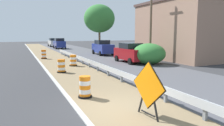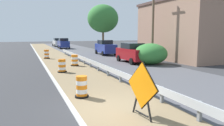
# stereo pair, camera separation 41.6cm
# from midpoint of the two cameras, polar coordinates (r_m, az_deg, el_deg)

# --- Properties ---
(ground_plane) EXTENTS (160.00, 160.00, 0.00)m
(ground_plane) POSITION_cam_midpoint_polar(r_m,az_deg,el_deg) (8.33, 0.43, -12.44)
(ground_plane) COLOR #333335
(median_dirt_strip) EXTENTS (3.76, 120.00, 0.01)m
(median_dirt_strip) POSITION_cam_midpoint_polar(r_m,az_deg,el_deg) (8.60, 4.70, -11.77)
(median_dirt_strip) COLOR #7F6B4C
(median_dirt_strip) RESTS_ON ground
(far_lane_asphalt) EXTENTS (7.13, 120.00, 0.00)m
(far_lane_asphalt) POSITION_cam_midpoint_polar(r_m,az_deg,el_deg) (12.01, 28.66, -7.03)
(far_lane_asphalt) COLOR #4C4C51
(far_lane_asphalt) RESTS_ON ground
(curb_near_edge) EXTENTS (0.20, 120.00, 0.11)m
(curb_near_edge) POSITION_cam_midpoint_polar(r_m,az_deg,el_deg) (7.94, -8.48, -13.53)
(curb_near_edge) COLOR #ADADA8
(curb_near_edge) RESTS_ON ground
(guardrail_median) EXTENTS (0.18, 47.96, 0.71)m
(guardrail_median) POSITION_cam_midpoint_polar(r_m,az_deg,el_deg) (9.18, 14.39, -7.37)
(guardrail_median) COLOR #ADB2B7
(guardrail_median) RESTS_ON ground
(warning_sign_diamond) EXTENTS (0.22, 1.70, 2.00)m
(warning_sign_diamond) POSITION_cam_midpoint_polar(r_m,az_deg,el_deg) (7.37, 9.75, -6.62)
(warning_sign_diamond) COLOR black
(warning_sign_diamond) RESTS_ON ground
(traffic_barrel_nearest) EXTENTS (0.64, 0.64, 1.00)m
(traffic_barrel_nearest) POSITION_cam_midpoint_polar(r_m,az_deg,el_deg) (9.76, -7.02, -6.69)
(traffic_barrel_nearest) COLOR orange
(traffic_barrel_nearest) RESTS_ON ground
(traffic_barrel_close) EXTENTS (0.70, 0.70, 1.01)m
(traffic_barrel_close) POSITION_cam_midpoint_polar(r_m,az_deg,el_deg) (16.36, -12.72, -0.91)
(traffic_barrel_close) COLOR orange
(traffic_barrel_close) RESTS_ON ground
(traffic_barrel_mid) EXTENTS (0.72, 0.72, 1.01)m
(traffic_barrel_mid) POSITION_cam_midpoint_polar(r_m,az_deg,el_deg) (19.50, -9.53, 0.58)
(traffic_barrel_mid) COLOR orange
(traffic_barrel_mid) RESTS_ON ground
(traffic_barrel_far) EXTENTS (0.69, 0.69, 1.05)m
(traffic_barrel_far) POSITION_cam_midpoint_polar(r_m,az_deg,el_deg) (26.02, -16.92, 2.20)
(traffic_barrel_far) COLOR orange
(traffic_barrel_far) RESTS_ON ground
(car_lead_near_lane) EXTENTS (2.09, 4.58, 2.09)m
(car_lead_near_lane) POSITION_cam_midpoint_polar(r_m,az_deg,el_deg) (43.53, -12.80, 5.24)
(car_lead_near_lane) COLOR navy
(car_lead_near_lane) RESTS_ON ground
(car_trailing_near_lane) EXTENTS (2.24, 4.33, 1.99)m
(car_trailing_near_lane) POSITION_cam_midpoint_polar(r_m,az_deg,el_deg) (21.65, 6.29, 2.80)
(car_trailing_near_lane) COLOR maroon
(car_trailing_near_lane) RESTS_ON ground
(car_lead_far_lane) EXTENTS (2.12, 4.79, 1.97)m
(car_lead_far_lane) POSITION_cam_midpoint_polar(r_m,az_deg,el_deg) (51.14, -14.28, 5.49)
(car_lead_far_lane) COLOR silver
(car_lead_far_lane) RESTS_ON ground
(car_mid_far_lane) EXTENTS (2.14, 4.72, 2.07)m
(car_mid_far_lane) POSITION_cam_midpoint_polar(r_m,az_deg,el_deg) (29.73, -1.40, 4.28)
(car_mid_far_lane) COLOR navy
(car_mid_far_lane) RESTS_ON ground
(roadside_shop_near) EXTENTS (6.91, 11.07, 6.70)m
(roadside_shop_near) POSITION_cam_midpoint_polar(r_m,az_deg,el_deg) (26.09, 19.82, 8.44)
(roadside_shop_near) COLOR #93705B
(roadside_shop_near) RESTS_ON ground
(utility_pole_near) EXTENTS (0.24, 1.80, 7.92)m
(utility_pole_near) POSITION_cam_midpoint_polar(r_m,az_deg,el_deg) (22.75, 11.60, 10.79)
(utility_pole_near) COLOR brown
(utility_pole_near) RESTS_ON ground
(utility_pole_mid) EXTENTS (0.24, 1.80, 7.88)m
(utility_pole_mid) POSITION_cam_midpoint_polar(r_m,az_deg,el_deg) (38.86, -2.12, 9.63)
(utility_pole_mid) COLOR brown
(utility_pole_mid) RESTS_ON ground
(bush_roadside) EXTENTS (3.20, 3.20, 2.01)m
(bush_roadside) POSITION_cam_midpoint_polar(r_m,az_deg,el_deg) (20.59, 11.02, 2.47)
(bush_roadside) COLOR #337533
(bush_roadside) RESTS_ON ground
(tree_roadside) EXTENTS (5.46, 5.46, 8.08)m
(tree_roadside) POSITION_cam_midpoint_polar(r_m,az_deg,el_deg) (37.99, -2.16, 11.96)
(tree_roadside) COLOR brown
(tree_roadside) RESTS_ON ground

